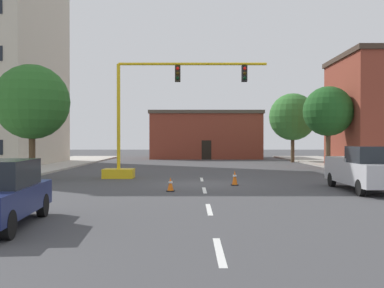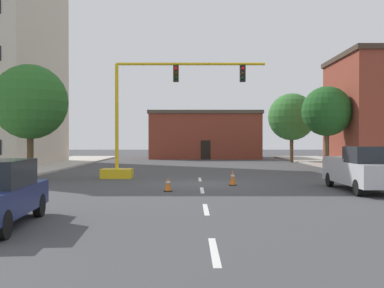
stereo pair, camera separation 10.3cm
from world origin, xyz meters
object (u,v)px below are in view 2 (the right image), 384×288
tree_left_near (30,102)px  pickup_truck_silver (364,169)px  traffic_signal_gantry (138,140)px  traffic_cone_roadside_a (233,178)px  tree_right_mid (327,111)px  tree_right_far (292,117)px  traffic_cone_roadside_b (168,184)px

tree_left_near → pickup_truck_silver: bearing=-18.5°
traffic_signal_gantry → traffic_cone_roadside_a: 6.96m
tree_right_mid → tree_right_far: (-0.23, 10.99, 0.14)m
traffic_signal_gantry → tree_right_far: size_ratio=1.39×
tree_right_mid → pickup_truck_silver: size_ratio=1.17×
traffic_cone_roadside_b → traffic_signal_gantry: bearing=107.4°
traffic_signal_gantry → tree_left_near: 6.44m
tree_right_mid → tree_left_near: (-19.41, -8.74, -0.02)m
traffic_cone_roadside_b → traffic_cone_roadside_a: bearing=40.2°
tree_left_near → traffic_cone_roadside_a: tree_left_near is taller
tree_right_far → tree_left_near: 27.51m
tree_right_mid → tree_left_near: tree_left_near is taller
pickup_truck_silver → traffic_signal_gantry: bearing=147.9°
tree_right_far → traffic_cone_roadside_b: size_ratio=11.10×
tree_left_near → tree_right_mid: bearing=24.2°
traffic_signal_gantry → tree_left_near: size_ratio=1.48×
tree_left_near → traffic_cone_roadside_a: bearing=-15.3°
traffic_signal_gantry → tree_right_far: tree_right_far is taller
tree_right_far → traffic_signal_gantry: bearing=-125.4°
tree_left_near → traffic_cone_roadside_a: 12.27m
tree_left_near → pickup_truck_silver: (16.72, -5.59, -3.42)m
traffic_signal_gantry → traffic_cone_roadside_a: bearing=-39.0°
traffic_signal_gantry → tree_right_mid: bearing=29.5°
traffic_signal_gantry → traffic_cone_roadside_a: size_ratio=12.76×
tree_right_mid → tree_left_near: bearing=-155.8°
traffic_signal_gantry → tree_right_far: (13.20, 18.58, 2.29)m
traffic_cone_roadside_a → tree_right_far: bearing=70.7°
pickup_truck_silver → traffic_cone_roadside_b: pickup_truck_silver is taller
tree_right_far → pickup_truck_silver: size_ratio=1.28×
tree_right_mid → pickup_truck_silver: bearing=-100.6°
traffic_signal_gantry → traffic_cone_roadside_a: (5.21, -4.21, -1.91)m
traffic_signal_gantry → pickup_truck_silver: (10.75, -6.75, -1.30)m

